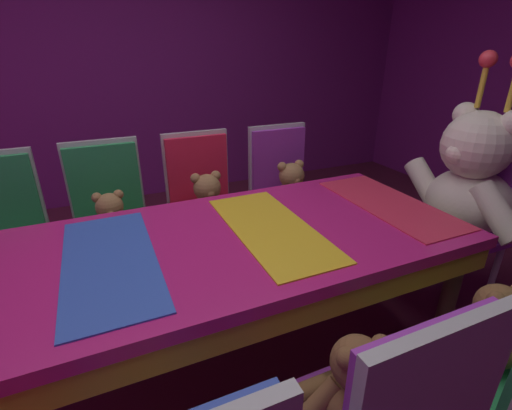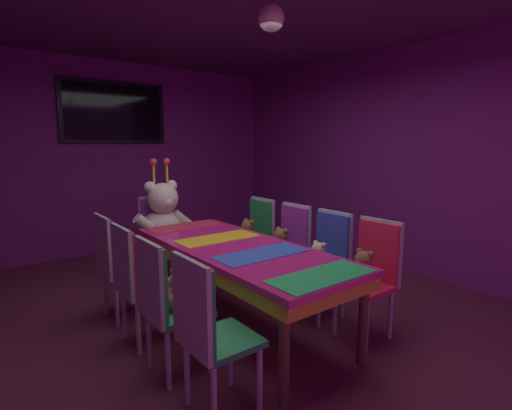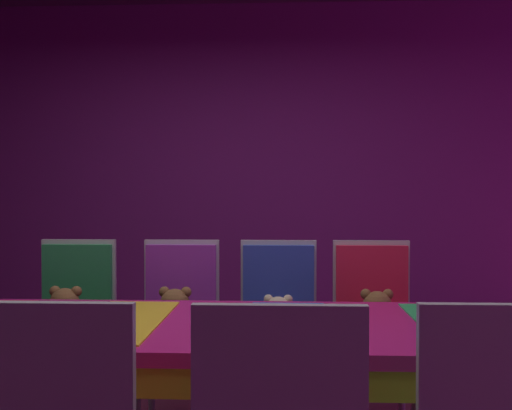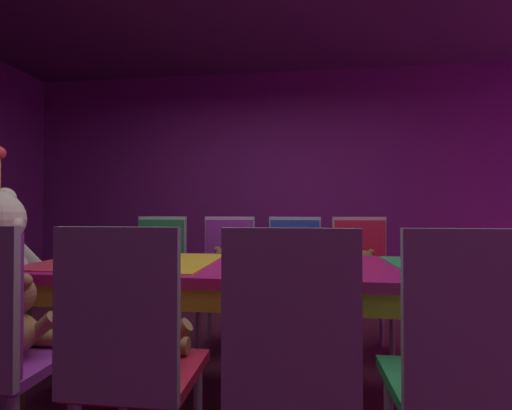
{
  "view_description": "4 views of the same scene",
  "coord_description": "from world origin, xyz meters",
  "px_view_note": "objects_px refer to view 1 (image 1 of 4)",
  "views": [
    {
      "loc": [
        1.26,
        -0.3,
        1.46
      ],
      "look_at": [
        0.13,
        0.2,
        0.92
      ],
      "focal_mm": 25.62,
      "sensor_mm": 36.0,
      "label": 1
    },
    {
      "loc": [
        -1.85,
        -2.67,
        1.61
      ],
      "look_at": [
        0.08,
        -0.14,
        1.11
      ],
      "focal_mm": 27.22,
      "sensor_mm": 36.0,
      "label": 2
    },
    {
      "loc": [
        -2.28,
        -0.3,
        1.24
      ],
      "look_at": [
        -0.03,
        -0.2,
        1.2
      ],
      "focal_mm": 41.54,
      "sensor_mm": 36.0,
      "label": 3
    },
    {
      "loc": [
        -1.99,
        -0.32,
        1.04
      ],
      "look_at": [
        0.23,
        -0.05,
        1.07
      ],
      "focal_mm": 25.52,
      "sensor_mm": 36.0,
      "label": 4
    }
  ],
  "objects_px": {
    "banquet_table": "(198,262)",
    "teddy_left_3": "(292,190)",
    "chair_left_1": "(110,209)",
    "teddy_right_3": "(490,327)",
    "teddy_left_2": "(208,203)",
    "teddy_left_1": "(112,221)",
    "king_teddy_bear": "(467,183)",
    "teddy_right_2": "(353,386)",
    "chair_left_2": "(201,195)",
    "chair_left_3": "(281,184)",
    "throne_chair": "(481,207)",
    "chair_left_0": "(2,228)"
  },
  "relations": [
    {
      "from": "teddy_left_1",
      "to": "teddy_left_2",
      "type": "distance_m",
      "value": 0.54
    },
    {
      "from": "chair_left_1",
      "to": "teddy_right_2",
      "type": "distance_m",
      "value": 1.63
    },
    {
      "from": "teddy_left_2",
      "to": "teddy_right_3",
      "type": "distance_m",
      "value": 1.5
    },
    {
      "from": "chair_left_0",
      "to": "teddy_left_1",
      "type": "xyz_separation_m",
      "value": [
        0.11,
        0.53,
        -0.01
      ]
    },
    {
      "from": "banquet_table",
      "to": "teddy_left_3",
      "type": "xyz_separation_m",
      "value": [
        -0.67,
        0.81,
        -0.05
      ]
    },
    {
      "from": "banquet_table",
      "to": "chair_left_0",
      "type": "height_order",
      "value": "chair_left_0"
    },
    {
      "from": "chair_left_1",
      "to": "teddy_left_2",
      "type": "bearing_deg",
      "value": 74.49
    },
    {
      "from": "banquet_table",
      "to": "chair_left_0",
      "type": "bearing_deg",
      "value": -134.65
    },
    {
      "from": "banquet_table",
      "to": "teddy_right_3",
      "type": "xyz_separation_m",
      "value": [
        0.69,
        0.82,
        -0.07
      ]
    },
    {
      "from": "chair_left_3",
      "to": "teddy_right_2",
      "type": "relative_size",
      "value": 3.08
    },
    {
      "from": "teddy_left_2",
      "to": "throne_chair",
      "type": "relative_size",
      "value": 0.35
    },
    {
      "from": "teddy_right_2",
      "to": "king_teddy_bear",
      "type": "distance_m",
      "value": 1.46
    },
    {
      "from": "banquet_table",
      "to": "teddy_left_2",
      "type": "bearing_deg",
      "value": 160.14
    },
    {
      "from": "chair_left_2",
      "to": "teddy_left_1",
      "type": "bearing_deg",
      "value": -75.57
    },
    {
      "from": "throne_chair",
      "to": "banquet_table",
      "type": "bearing_deg",
      "value": -0.0
    },
    {
      "from": "banquet_table",
      "to": "teddy_left_3",
      "type": "bearing_deg",
      "value": 129.88
    },
    {
      "from": "teddy_left_1",
      "to": "teddy_left_3",
      "type": "xyz_separation_m",
      "value": [
        0.02,
        1.1,
        0.02
      ]
    },
    {
      "from": "chair_left_0",
      "to": "chair_left_1",
      "type": "height_order",
      "value": "same"
    },
    {
      "from": "banquet_table",
      "to": "teddy_right_3",
      "type": "height_order",
      "value": "teddy_right_3"
    },
    {
      "from": "teddy_right_2",
      "to": "throne_chair",
      "type": "distance_m",
      "value": 1.61
    },
    {
      "from": "teddy_left_2",
      "to": "teddy_left_3",
      "type": "height_order",
      "value": "teddy_left_3"
    },
    {
      "from": "teddy_left_1",
      "to": "teddy_left_2",
      "type": "bearing_deg",
      "value": 89.29
    },
    {
      "from": "banquet_table",
      "to": "chair_left_1",
      "type": "bearing_deg",
      "value": -160.71
    },
    {
      "from": "chair_left_1",
      "to": "teddy_right_3",
      "type": "bearing_deg",
      "value": 35.94
    },
    {
      "from": "banquet_table",
      "to": "teddy_right_2",
      "type": "distance_m",
      "value": 0.74
    },
    {
      "from": "teddy_right_3",
      "to": "chair_left_2",
      "type": "bearing_deg",
      "value": 20.38
    },
    {
      "from": "teddy_left_1",
      "to": "banquet_table",
      "type": "bearing_deg",
      "value": 22.9
    },
    {
      "from": "chair_left_1",
      "to": "teddy_left_2",
      "type": "distance_m",
      "value": 0.56
    },
    {
      "from": "teddy_left_1",
      "to": "king_teddy_bear",
      "type": "bearing_deg",
      "value": 69.0
    },
    {
      "from": "teddy_left_2",
      "to": "king_teddy_bear",
      "type": "relative_size",
      "value": 0.35
    },
    {
      "from": "chair_left_0",
      "to": "king_teddy_bear",
      "type": "bearing_deg",
      "value": 70.9
    },
    {
      "from": "chair_left_3",
      "to": "teddy_right_3",
      "type": "xyz_separation_m",
      "value": [
        1.51,
        0.01,
        -0.01
      ]
    },
    {
      "from": "king_teddy_bear",
      "to": "chair_left_1",
      "type": "bearing_deg",
      "value": -24.86
    },
    {
      "from": "teddy_left_3",
      "to": "throne_chair",
      "type": "height_order",
      "value": "throne_chair"
    },
    {
      "from": "teddy_right_2",
      "to": "teddy_left_2",
      "type": "bearing_deg",
      "value": -0.06
    },
    {
      "from": "chair_left_2",
      "to": "teddy_left_3",
      "type": "height_order",
      "value": "chair_left_2"
    },
    {
      "from": "chair_left_2",
      "to": "king_teddy_bear",
      "type": "relative_size",
      "value": 1.0
    },
    {
      "from": "banquet_table",
      "to": "king_teddy_bear",
      "type": "distance_m",
      "value": 1.53
    },
    {
      "from": "chair_left_0",
      "to": "throne_chair",
      "type": "xyz_separation_m",
      "value": [
        0.81,
        2.52,
        0.0
      ]
    },
    {
      "from": "chair_left_1",
      "to": "king_teddy_bear",
      "type": "distance_m",
      "value": 2.01
    },
    {
      "from": "king_teddy_bear",
      "to": "teddy_left_1",
      "type": "bearing_deg",
      "value": -21.0
    },
    {
      "from": "teddy_right_3",
      "to": "teddy_left_1",
      "type": "bearing_deg",
      "value": 38.66
    },
    {
      "from": "chair_left_2",
      "to": "teddy_left_2",
      "type": "xyz_separation_m",
      "value": [
        0.15,
        0.0,
        0.0
      ]
    },
    {
      "from": "chair_left_1",
      "to": "teddy_left_2",
      "type": "xyz_separation_m",
      "value": [
        0.15,
        0.54,
        0.0
      ]
    },
    {
      "from": "banquet_table",
      "to": "throne_chair",
      "type": "height_order",
      "value": "throne_chair"
    },
    {
      "from": "chair_left_3",
      "to": "teddy_left_3",
      "type": "xyz_separation_m",
      "value": [
        0.15,
        0.0,
        0.0
      ]
    },
    {
      "from": "chair_left_3",
      "to": "throne_chair",
      "type": "distance_m",
      "value": 1.21
    },
    {
      "from": "teddy_left_1",
      "to": "king_teddy_bear",
      "type": "distance_m",
      "value": 1.95
    },
    {
      "from": "chair_left_1",
      "to": "king_teddy_bear",
      "type": "bearing_deg",
      "value": 65.14
    },
    {
      "from": "chair_left_1",
      "to": "teddy_right_2",
      "type": "height_order",
      "value": "chair_left_1"
    }
  ]
}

